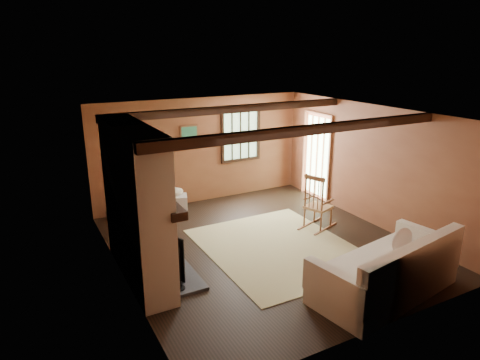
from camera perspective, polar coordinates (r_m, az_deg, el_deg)
ground at (r=7.88m, az=3.09°, el=-8.73°), size 5.50×5.50×0.00m
room_envelope at (r=7.64m, az=3.71°, el=3.47°), size 5.02×5.52×2.44m
fireplace at (r=6.64m, az=-13.44°, el=-3.94°), size 1.02×2.30×2.40m
rug at (r=7.83m, az=5.13°, el=-8.95°), size 2.50×3.00×0.01m
rocking_chair at (r=8.57m, az=10.26°, el=-3.36°), size 0.90×0.67×1.12m
sofa at (r=6.67m, az=19.20°, el=-11.66°), size 2.46×1.38×0.94m
firewood_pile at (r=9.34m, az=-15.53°, el=-4.33°), size 0.62×0.11×0.23m
laundry_basket at (r=9.67m, az=-8.55°, el=-2.89°), size 0.60×0.52×0.30m
basket_pillow at (r=9.59m, az=-8.61°, el=-1.56°), size 0.41×0.36×0.18m
armchair at (r=8.93m, az=-12.13°, el=-3.59°), size 0.99×0.98×0.66m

